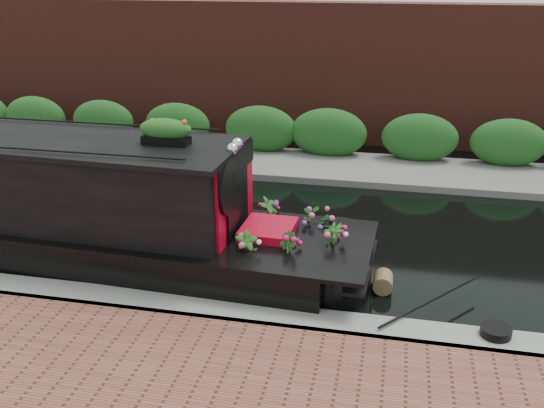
# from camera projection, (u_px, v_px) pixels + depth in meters

# --- Properties ---
(ground) EXTENTS (80.00, 80.00, 0.00)m
(ground) POSITION_uv_depth(u_px,v_px,m) (198.00, 227.00, 12.37)
(ground) COLOR black
(ground) RESTS_ON ground
(near_bank_coping) EXTENTS (40.00, 0.60, 0.50)m
(near_bank_coping) POSITION_uv_depth(u_px,v_px,m) (130.00, 312.00, 9.37)
(near_bank_coping) COLOR gray
(near_bank_coping) RESTS_ON ground
(far_bank_path) EXTENTS (40.00, 2.40, 0.34)m
(far_bank_path) POSITION_uv_depth(u_px,v_px,m) (248.00, 165.00, 16.18)
(far_bank_path) COLOR slate
(far_bank_path) RESTS_ON ground
(far_hedge) EXTENTS (40.00, 1.10, 2.80)m
(far_hedge) POSITION_uv_depth(u_px,v_px,m) (256.00, 155.00, 17.00)
(far_hedge) COLOR #1D511C
(far_hedge) RESTS_ON ground
(far_brick_wall) EXTENTS (40.00, 1.00, 8.00)m
(far_brick_wall) POSITION_uv_depth(u_px,v_px,m) (271.00, 136.00, 18.91)
(far_brick_wall) COLOR #54251C
(far_brick_wall) RESTS_ON ground
(narrowboat) EXTENTS (12.68, 2.74, 2.94)m
(narrowboat) POSITION_uv_depth(u_px,v_px,m) (6.00, 209.00, 10.97)
(narrowboat) COLOR black
(narrowboat) RESTS_ON ground
(rope_fender) EXTENTS (0.32, 0.41, 0.32)m
(rope_fender) POSITION_uv_depth(u_px,v_px,m) (383.00, 282.00, 9.93)
(rope_fender) COLOR brown
(rope_fender) RESTS_ON ground
(coiled_mooring_rope) EXTENTS (0.43, 0.43, 0.12)m
(coiled_mooring_rope) POSITION_uv_depth(u_px,v_px,m) (496.00, 331.00, 8.32)
(coiled_mooring_rope) COLOR black
(coiled_mooring_rope) RESTS_ON near_bank_coping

